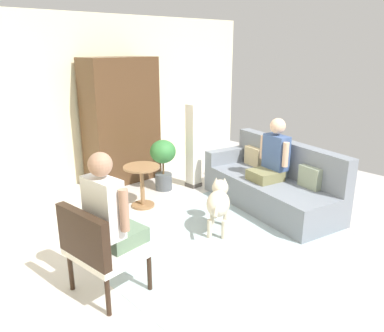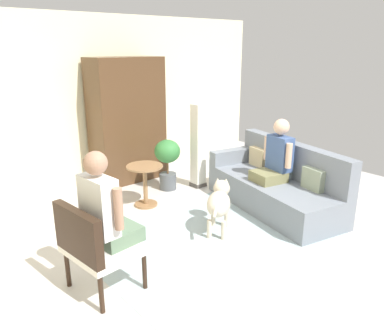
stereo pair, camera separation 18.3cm
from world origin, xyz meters
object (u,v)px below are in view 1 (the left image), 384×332
at_px(dog, 219,201).
at_px(column_lamp, 194,147).
at_px(person_on_couch, 273,156).
at_px(couch, 272,184).
at_px(armchair, 97,245).
at_px(person_on_armchair, 108,210).
at_px(armoire_cabinet, 121,121).
at_px(potted_plant, 163,159).
at_px(round_end_table, 142,181).

bearing_deg(dog, column_lamp, 58.12).
bearing_deg(person_on_couch, couch, 20.00).
height_order(person_on_couch, column_lamp, column_lamp).
xyz_separation_m(armchair, person_on_armchair, (0.15, 0.02, 0.28)).
bearing_deg(dog, armoire_cabinet, 85.62).
relative_size(couch, potted_plant, 2.75).
xyz_separation_m(couch, person_on_couch, (-0.06, -0.02, 0.43)).
relative_size(column_lamp, armoire_cabinet, 0.66).
xyz_separation_m(person_on_armchair, potted_plant, (1.96, 1.69, -0.29)).
xyz_separation_m(couch, column_lamp, (-0.30, 1.30, 0.34)).
bearing_deg(armchair, armoire_cabinet, 52.82).
xyz_separation_m(person_on_armchair, dog, (1.59, 0.15, -0.42)).
bearing_deg(potted_plant, couch, -63.86).
distance_m(armchair, potted_plant, 2.71).
bearing_deg(person_on_armchair, potted_plant, 40.66).
distance_m(couch, dog, 1.12).
bearing_deg(column_lamp, person_on_armchair, -148.53).
bearing_deg(potted_plant, armoire_cabinet, 103.46).
relative_size(armchair, dog, 1.28).
bearing_deg(round_end_table, armoire_cabinet, 69.00).
bearing_deg(person_on_armchair, armoire_cabinet, 54.81).
bearing_deg(person_on_armchair, dog, 5.52).
height_order(round_end_table, potted_plant, potted_plant).
height_order(dog, column_lamp, column_lamp).
relative_size(dog, column_lamp, 0.51).
bearing_deg(round_end_table, potted_plant, 26.72).
bearing_deg(person_on_armchair, person_on_couch, 3.27).
distance_m(couch, potted_plant, 1.70).
xyz_separation_m(armchair, column_lamp, (2.55, 1.49, 0.15)).
distance_m(round_end_table, dog, 1.24).
bearing_deg(round_end_table, dog, -78.09).
bearing_deg(dog, round_end_table, 101.91).
distance_m(armchair, person_on_armchair, 0.32).
relative_size(potted_plant, column_lamp, 0.60).
distance_m(dog, column_lamp, 1.58).
xyz_separation_m(potted_plant, column_lamp, (0.44, -0.21, 0.15)).
distance_m(couch, armchair, 2.86).
height_order(person_on_couch, armoire_cabinet, armoire_cabinet).
distance_m(couch, person_on_couch, 0.44).
height_order(potted_plant, column_lamp, column_lamp).
xyz_separation_m(round_end_table, armoire_cabinet, (0.44, 1.14, 0.63)).
bearing_deg(potted_plant, armchair, -141.09).
bearing_deg(couch, armoire_cabinet, 111.92).
bearing_deg(column_lamp, round_end_table, -174.40).
distance_m(armchair, column_lamp, 2.96).
distance_m(couch, armoire_cabinet, 2.61).
distance_m(person_on_armchair, dog, 1.65).
height_order(dog, armoire_cabinet, armoire_cabinet).
distance_m(couch, column_lamp, 1.38).
xyz_separation_m(couch, round_end_table, (-1.37, 1.19, 0.07)).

